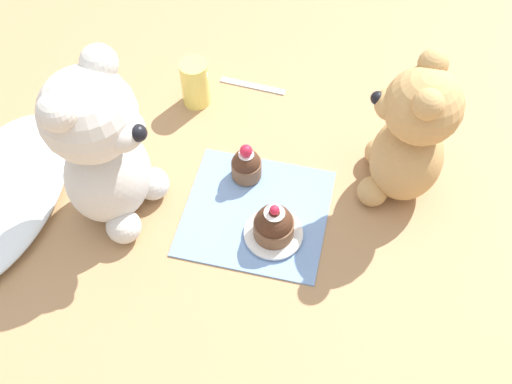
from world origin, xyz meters
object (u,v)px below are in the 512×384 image
at_px(teddy_bear_tan, 410,137).
at_px(cupcake_near_cream_bear, 246,165).
at_px(teddy_bear_cream, 102,149).
at_px(juice_glass, 195,83).
at_px(saucer_plate, 273,234).
at_px(teaspoon, 253,85).
at_px(cupcake_near_tan_bear, 274,224).

height_order(teddy_bear_tan, cupcake_near_cream_bear, teddy_bear_tan).
height_order(teddy_bear_cream, juice_glass, teddy_bear_cream).
xyz_separation_m(teddy_bear_tan, juice_glass, (0.10, 0.36, -0.07)).
distance_m(saucer_plate, teaspoon, 0.32).
relative_size(saucer_plate, cupcake_near_tan_bear, 1.28).
bearing_deg(teaspoon, saucer_plate, -67.64).
xyz_separation_m(saucer_plate, cupcake_near_tan_bear, (0.00, 0.00, 0.03)).
height_order(teddy_bear_cream, cupcake_near_cream_bear, teddy_bear_cream).
xyz_separation_m(cupcake_near_tan_bear, teaspoon, (0.30, 0.10, -0.03)).
relative_size(cupcake_near_tan_bear, juice_glass, 0.80).
bearing_deg(saucer_plate, teddy_bear_tan, -50.77).
bearing_deg(cupcake_near_tan_bear, juice_glass, 38.01).
distance_m(juice_glass, teaspoon, 0.11).
bearing_deg(cupcake_near_cream_bear, juice_glass, 41.05).
relative_size(teddy_bear_cream, juice_glass, 3.23).
distance_m(teddy_bear_cream, teddy_bear_tan, 0.43).
distance_m(cupcake_near_cream_bear, juice_glass, 0.19).
distance_m(teddy_bear_cream, juice_glass, 0.26).
bearing_deg(cupcake_near_tan_bear, teddy_bear_tan, -50.77).
bearing_deg(teddy_bear_cream, teddy_bear_tan, -60.94).
xyz_separation_m(teddy_bear_cream, teaspoon, (0.30, -0.14, -0.14)).
bearing_deg(cupcake_near_cream_bear, saucer_plate, -146.82).
distance_m(teddy_bear_tan, cupcake_near_cream_bear, 0.25).
bearing_deg(juice_glass, saucer_plate, -141.99).
bearing_deg(juice_glass, teddy_bear_tan, -106.31).
relative_size(cupcake_near_tan_bear, teaspoon, 0.58).
xyz_separation_m(cupcake_near_tan_bear, juice_glass, (0.24, 0.19, 0.01)).
xyz_separation_m(cupcake_near_cream_bear, teaspoon, (0.20, 0.04, -0.03)).
distance_m(teddy_bear_cream, cupcake_near_tan_bear, 0.26).
relative_size(cupcake_near_cream_bear, teaspoon, 0.58).
relative_size(cupcake_near_cream_bear, cupcake_near_tan_bear, 1.01).
xyz_separation_m(cupcake_near_cream_bear, cupcake_near_tan_bear, (-0.10, -0.07, 0.00)).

